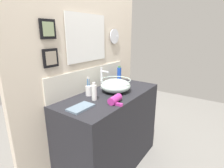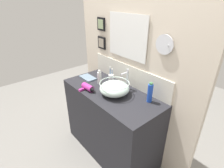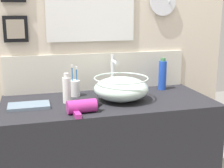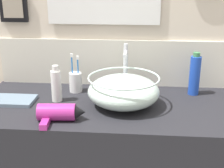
{
  "view_description": "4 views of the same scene",
  "coord_description": "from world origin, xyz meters",
  "px_view_note": "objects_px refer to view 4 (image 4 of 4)",
  "views": [
    {
      "loc": [
        -1.43,
        -1.02,
        1.52
      ],
      "look_at": [
        0.02,
        0.0,
        1.0
      ],
      "focal_mm": 28.0,
      "sensor_mm": 36.0,
      "label": 1
    },
    {
      "loc": [
        1.34,
        -1.1,
        1.88
      ],
      "look_at": [
        0.02,
        0.0,
        1.0
      ],
      "focal_mm": 28.0,
      "sensor_mm": 36.0,
      "label": 2
    },
    {
      "loc": [
        -0.44,
        -1.73,
        1.43
      ],
      "look_at": [
        0.02,
        0.0,
        1.0
      ],
      "focal_mm": 50.0,
      "sensor_mm": 36.0,
      "label": 3
    },
    {
      "loc": [
        0.13,
        -1.33,
        1.47
      ],
      "look_at": [
        0.02,
        0.0,
        1.0
      ],
      "focal_mm": 50.0,
      "sensor_mm": 36.0,
      "label": 4
    }
  ],
  "objects_px": {
    "glass_bowl_sink": "(124,91)",
    "faucet": "(125,65)",
    "hand_towel": "(11,100)",
    "toothbrush_cup": "(76,82)",
    "hair_drier": "(60,113)",
    "lotion_bottle": "(56,85)",
    "soap_dispenser": "(195,75)"
  },
  "relations": [
    {
      "from": "glass_bowl_sink",
      "to": "faucet",
      "type": "height_order",
      "value": "faucet"
    },
    {
      "from": "faucet",
      "to": "hand_towel",
      "type": "distance_m",
      "value": 0.58
    },
    {
      "from": "glass_bowl_sink",
      "to": "hand_towel",
      "type": "relative_size",
      "value": 1.44
    },
    {
      "from": "toothbrush_cup",
      "to": "hand_towel",
      "type": "bearing_deg",
      "value": -149.89
    },
    {
      "from": "hair_drier",
      "to": "toothbrush_cup",
      "type": "relative_size",
      "value": 1.0
    },
    {
      "from": "toothbrush_cup",
      "to": "lotion_bottle",
      "type": "bearing_deg",
      "value": -116.57
    },
    {
      "from": "glass_bowl_sink",
      "to": "soap_dispenser",
      "type": "distance_m",
      "value": 0.39
    },
    {
      "from": "hair_drier",
      "to": "soap_dispenser",
      "type": "relative_size",
      "value": 0.93
    },
    {
      "from": "glass_bowl_sink",
      "to": "soap_dispenser",
      "type": "height_order",
      "value": "soap_dispenser"
    },
    {
      "from": "glass_bowl_sink",
      "to": "hand_towel",
      "type": "xyz_separation_m",
      "value": [
        -0.54,
        -0.0,
        -0.06
      ]
    },
    {
      "from": "soap_dispenser",
      "to": "hand_towel",
      "type": "relative_size",
      "value": 0.95
    },
    {
      "from": "hair_drier",
      "to": "faucet",
      "type": "bearing_deg",
      "value": 54.68
    },
    {
      "from": "glass_bowl_sink",
      "to": "hand_towel",
      "type": "height_order",
      "value": "glass_bowl_sink"
    },
    {
      "from": "lotion_bottle",
      "to": "hand_towel",
      "type": "height_order",
      "value": "lotion_bottle"
    },
    {
      "from": "glass_bowl_sink",
      "to": "toothbrush_cup",
      "type": "height_order",
      "value": "toothbrush_cup"
    },
    {
      "from": "faucet",
      "to": "lotion_bottle",
      "type": "height_order",
      "value": "faucet"
    },
    {
      "from": "faucet",
      "to": "soap_dispenser",
      "type": "height_order",
      "value": "faucet"
    },
    {
      "from": "faucet",
      "to": "toothbrush_cup",
      "type": "relative_size",
      "value": 1.24
    },
    {
      "from": "glass_bowl_sink",
      "to": "toothbrush_cup",
      "type": "xyz_separation_m",
      "value": [
        -0.25,
        0.16,
        -0.02
      ]
    },
    {
      "from": "soap_dispenser",
      "to": "lotion_bottle",
      "type": "bearing_deg",
      "value": -167.77
    },
    {
      "from": "faucet",
      "to": "hand_towel",
      "type": "bearing_deg",
      "value": -161.11
    },
    {
      "from": "glass_bowl_sink",
      "to": "hair_drier",
      "type": "bearing_deg",
      "value": -145.26
    },
    {
      "from": "hair_drier",
      "to": "toothbrush_cup",
      "type": "height_order",
      "value": "toothbrush_cup"
    },
    {
      "from": "hair_drier",
      "to": "toothbrush_cup",
      "type": "xyz_separation_m",
      "value": [
        0.0,
        0.34,
        0.02
      ]
    },
    {
      "from": "soap_dispenser",
      "to": "lotion_bottle",
      "type": "relative_size",
      "value": 1.23
    },
    {
      "from": "hand_towel",
      "to": "glass_bowl_sink",
      "type": "bearing_deg",
      "value": 0.12
    },
    {
      "from": "faucet",
      "to": "soap_dispenser",
      "type": "relative_size",
      "value": 1.15
    },
    {
      "from": "faucet",
      "to": "soap_dispenser",
      "type": "xyz_separation_m",
      "value": [
        0.34,
        -0.01,
        -0.04
      ]
    },
    {
      "from": "soap_dispenser",
      "to": "lotion_bottle",
      "type": "distance_m",
      "value": 0.68
    },
    {
      "from": "toothbrush_cup",
      "to": "lotion_bottle",
      "type": "xyz_separation_m",
      "value": [
        -0.07,
        -0.13,
        0.03
      ]
    },
    {
      "from": "glass_bowl_sink",
      "to": "hair_drier",
      "type": "distance_m",
      "value": 0.31
    },
    {
      "from": "toothbrush_cup",
      "to": "hand_towel",
      "type": "distance_m",
      "value": 0.33
    }
  ]
}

